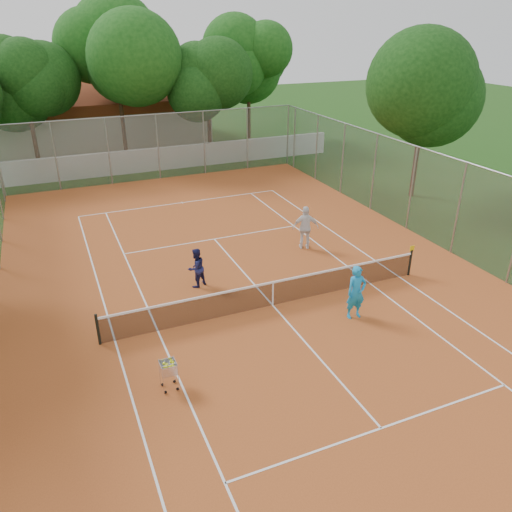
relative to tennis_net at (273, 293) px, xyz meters
name	(u,v)px	position (x,y,z in m)	size (l,w,h in m)	color
ground	(273,306)	(0.00, 0.00, -0.51)	(120.00, 120.00, 0.00)	#173A0F
court_pad	(273,306)	(0.00, 0.00, -0.50)	(18.00, 34.00, 0.02)	#AD5121
court_lines	(273,305)	(0.00, 0.00, -0.49)	(10.98, 23.78, 0.01)	white
tennis_net	(273,293)	(0.00, 0.00, 0.00)	(11.88, 0.10, 0.98)	black
perimeter_fence	(273,255)	(0.00, 0.00, 1.49)	(18.00, 34.00, 4.00)	slate
boundary_wall	(153,160)	(0.00, 19.00, 0.24)	(26.00, 0.30, 1.50)	white
clubhouse	(99,115)	(-2.00, 29.00, 1.69)	(16.40, 9.00, 4.40)	beige
tropical_trees	(137,87)	(0.00, 22.00, 4.49)	(29.00, 19.00, 10.00)	#0E330C
player_near	(356,292)	(2.24, -1.76, 0.45)	(0.69, 0.45, 1.89)	#1891D2
player_far_left	(196,268)	(-2.04, 2.42, 0.28)	(0.74, 0.58, 1.53)	#191D4D
player_far_right	(306,228)	(3.37, 3.90, 0.48)	(1.14, 0.47, 1.94)	white
ball_hopper	(169,374)	(-4.44, -2.88, -0.02)	(0.45, 0.45, 0.94)	silver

